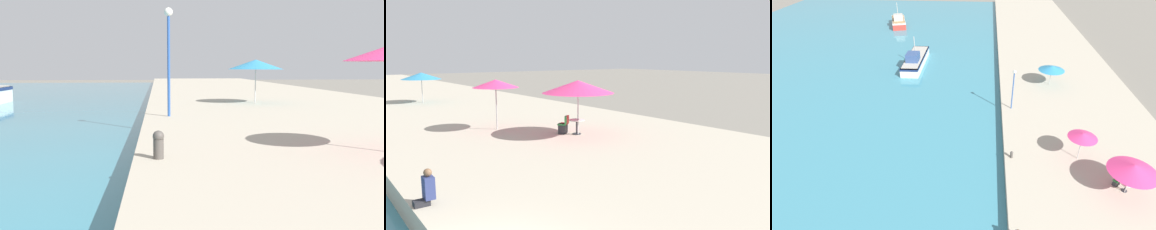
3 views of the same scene
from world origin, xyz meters
TOP-DOWN VIEW (x-y plane):
  - quay_promenade at (8.00, 37.00)m, footprint 16.00×90.00m
  - cafe_umbrella_pink at (8.90, 8.81)m, footprint 3.54×3.54m
  - cafe_umbrella_white at (6.30, 12.59)m, footprint 2.43×2.43m
  - cafe_umbrella_striped at (6.28, 27.27)m, footprint 3.24×3.24m
  - cafe_table at (8.94, 8.98)m, footprint 0.80×0.80m
  - cafe_chair_left at (8.45, 9.50)m, footprint 0.59×0.59m
  - cafe_chair_right at (8.60, 9.62)m, footprint 0.56×0.57m
  - person_at_quay at (0.42, 4.07)m, footprint 0.53×0.36m

SIDE VIEW (x-z plane):
  - quay_promenade at x=8.00m, z-range 0.00..0.78m
  - cafe_chair_left at x=8.45m, z-range 0.65..1.56m
  - cafe_chair_right at x=8.60m, z-range 0.65..1.56m
  - person_at_quay at x=0.42m, z-range 0.72..1.69m
  - cafe_table at x=8.94m, z-range 0.94..1.68m
  - cafe_umbrella_striped at x=6.28m, z-range 1.76..4.29m
  - cafe_umbrella_pink at x=8.90m, z-range 1.82..4.53m
  - cafe_umbrella_white at x=6.30m, z-range 1.89..4.56m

